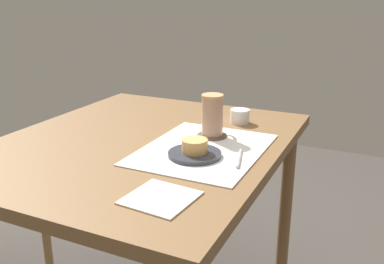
{
  "coord_description": "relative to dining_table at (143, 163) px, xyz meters",
  "views": [
    {
      "loc": [
        -1.11,
        -0.7,
        1.19
      ],
      "look_at": [
        0.0,
        -0.18,
        0.78
      ],
      "focal_mm": 40.0,
      "sensor_mm": 36.0,
      "label": 1
    }
  ],
  "objects": [
    {
      "name": "dining_table",
      "position": [
        0.0,
        0.0,
        0.0
      ],
      "size": [
        1.04,
        0.87,
        0.73
      ],
      "color": "brown",
      "rests_on": "ground_plane"
    },
    {
      "name": "placemat",
      "position": [
        0.0,
        -0.22,
        0.08
      ],
      "size": [
        0.44,
        0.34,
        0.0
      ],
      "primitive_type": "cube",
      "color": "white",
      "rests_on": "dining_table"
    },
    {
      "name": "pastry_plate",
      "position": [
        -0.07,
        -0.22,
        0.09
      ],
      "size": [
        0.16,
        0.16,
        0.01
      ],
      "primitive_type": "cylinder",
      "color": "#333842",
      "rests_on": "placemat"
    },
    {
      "name": "pastry",
      "position": [
        -0.07,
        -0.22,
        0.12
      ],
      "size": [
        0.08,
        0.08,
        0.04
      ],
      "primitive_type": "cylinder",
      "color": "#E0A860",
      "rests_on": "pastry_plate"
    },
    {
      "name": "coffee_coaster",
      "position": [
        0.12,
        -0.2,
        0.09
      ],
      "size": [
        0.1,
        0.1,
        0.0
      ],
      "primitive_type": "cylinder",
      "color": "brown",
      "rests_on": "placemat"
    },
    {
      "name": "coffee_mug",
      "position": [
        0.12,
        -0.2,
        0.16
      ],
      "size": [
        0.1,
        0.07,
        0.14
      ],
      "color": "tan",
      "rests_on": "coffee_coaster"
    },
    {
      "name": "teaspoon",
      "position": [
        -0.04,
        -0.34,
        0.09
      ],
      "size": [
        0.13,
        0.04,
        0.01
      ],
      "primitive_type": "cylinder",
      "rotation": [
        0.0,
        1.57,
        0.26
      ],
      "color": "silver",
      "rests_on": "placemat"
    },
    {
      "name": "paper_napkin",
      "position": [
        -0.33,
        -0.25,
        0.08
      ],
      "size": [
        0.16,
        0.16,
        0.0
      ],
      "primitive_type": "cube",
      "rotation": [
        0.0,
        0.0,
        -0.08
      ],
      "color": "silver",
      "rests_on": "dining_table"
    },
    {
      "name": "sugar_bowl",
      "position": [
        0.31,
        -0.22,
        0.11
      ],
      "size": [
        0.07,
        0.07,
        0.05
      ],
      "primitive_type": "cylinder",
      "color": "white",
      "rests_on": "dining_table"
    }
  ]
}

